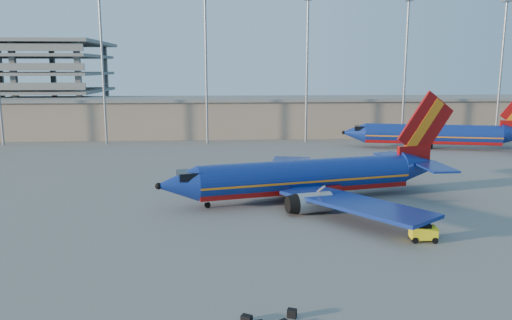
% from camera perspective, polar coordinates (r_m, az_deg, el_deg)
% --- Properties ---
extents(ground, '(220.00, 220.00, 0.00)m').
position_cam_1_polar(ground, '(56.06, -1.93, -5.02)').
color(ground, slate).
rests_on(ground, ground).
extents(terminal_building, '(122.00, 16.00, 8.50)m').
position_cam_1_polar(terminal_building, '(113.10, 2.24, 5.06)').
color(terminal_building, gray).
rests_on(terminal_building, ground).
extents(light_mast_row, '(101.60, 1.60, 28.65)m').
position_cam_1_polar(light_mast_row, '(100.25, 0.11, 11.95)').
color(light_mast_row, gray).
rests_on(light_mast_row, ground).
extents(aircraft_main, '(35.75, 33.98, 12.29)m').
position_cam_1_polar(aircraft_main, '(57.61, 6.40, -1.96)').
color(aircraft_main, navy).
rests_on(aircraft_main, ground).
extents(aircraft_second, '(35.16, 15.68, 12.07)m').
position_cam_1_polar(aircraft_second, '(99.23, 19.95, 2.78)').
color(aircraft_second, navy).
rests_on(aircraft_second, ground).
extents(baggage_tug, '(2.37, 1.56, 1.62)m').
position_cam_1_polar(baggage_tug, '(46.43, 18.59, -7.80)').
color(baggage_tug, yellow).
rests_on(baggage_tug, ground).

